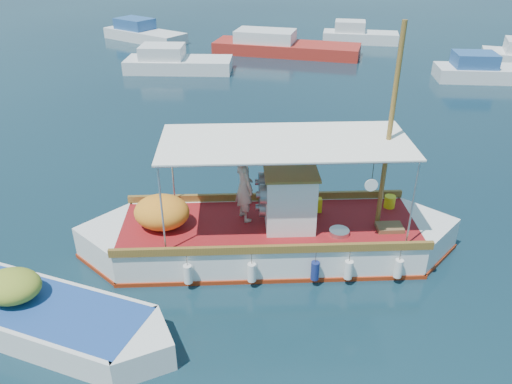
# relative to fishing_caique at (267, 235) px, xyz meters

# --- Properties ---
(ground) EXTENTS (160.00, 160.00, 0.00)m
(ground) POSITION_rel_fishing_caique_xyz_m (0.69, 0.17, -0.59)
(ground) COLOR black
(ground) RESTS_ON ground
(fishing_caique) EXTENTS (10.64, 4.38, 6.61)m
(fishing_caique) POSITION_rel_fishing_caique_xyz_m (0.00, 0.00, 0.00)
(fishing_caique) COLOR white
(fishing_caique) RESTS_ON ground
(dinghy) EXTENTS (6.53, 2.81, 1.63)m
(dinghy) POSITION_rel_fishing_caique_xyz_m (-4.64, -3.81, -0.25)
(dinghy) COLOR white
(dinghy) RESTS_ON ground
(bg_boat_nw) EXTENTS (6.77, 3.12, 1.80)m
(bg_boat_nw) POSITION_rel_fishing_caique_xyz_m (-8.21, 18.43, -0.10)
(bg_boat_nw) COLOR silver
(bg_boat_nw) RESTS_ON ground
(bg_boat_n) EXTENTS (10.40, 3.83, 1.80)m
(bg_boat_n) POSITION_rel_fishing_caique_xyz_m (-2.12, 23.93, -0.10)
(bg_boat_n) COLOR #A9251C
(bg_boat_n) RESTS_ON ground
(bg_boat_ne) EXTENTS (6.05, 2.60, 1.80)m
(bg_boat_ne) POSITION_rel_fishing_caique_xyz_m (10.40, 19.27, -0.10)
(bg_boat_ne) COLOR silver
(bg_boat_ne) RESTS_ON ground
(bg_boat_far_w) EXTENTS (7.30, 5.23, 1.80)m
(bg_boat_far_w) POSITION_rel_fishing_caique_xyz_m (-13.37, 26.79, -0.10)
(bg_boat_far_w) COLOR silver
(bg_boat_far_w) RESTS_ON ground
(bg_boat_far_n) EXTENTS (5.69, 2.14, 1.80)m
(bg_boat_far_n) POSITION_rel_fishing_caique_xyz_m (3.29, 28.62, -0.10)
(bg_boat_far_n) COLOR silver
(bg_boat_far_n) RESTS_ON ground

